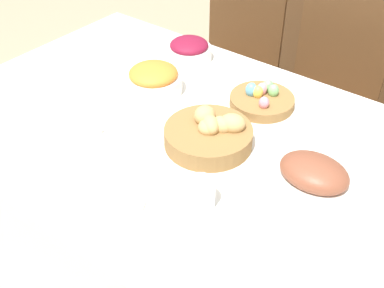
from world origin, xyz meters
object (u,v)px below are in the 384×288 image
object	(u,v)px
egg_basket	(262,99)
dinner_plate	(102,201)
chair_far_left	(232,58)
knife	(141,226)
beet_salad_bowl	(189,50)
chair_far_center	(327,92)
drinking_cup	(200,194)
ham_platter	(314,174)
butter_dish	(79,128)
carrot_bowl	(154,79)
fork	(66,180)
spoon	(150,232)
bread_basket	(210,134)

from	to	relation	value
egg_basket	dinner_plate	distance (m)	0.67
chair_far_left	knife	size ratio (longest dim) A/B	5.30
chair_far_left	beet_salad_bowl	bearing A→B (deg)	-79.80
chair_far_center	drinking_cup	xyz separation A→B (m)	(0.13, -1.15, 0.30)
ham_platter	drinking_cup	world-z (taller)	drinking_cup
chair_far_center	dinner_plate	size ratio (longest dim) A/B	4.04
egg_basket	dinner_plate	size ratio (longest dim) A/B	0.93
chair_far_left	ham_platter	size ratio (longest dim) A/B	3.09
egg_basket	beet_salad_bowl	distance (m)	0.42
egg_basket	drinking_cup	distance (m)	0.53
butter_dish	chair_far_left	bearing A→B (deg)	97.90
chair_far_left	egg_basket	world-z (taller)	chair_far_left
chair_far_left	beet_salad_bowl	distance (m)	0.62
drinking_cup	butter_dish	distance (m)	0.50
chair_far_center	drinking_cup	world-z (taller)	chair_far_center
knife	carrot_bowl	bearing A→B (deg)	128.04
beet_salad_bowl	knife	xyz separation A→B (m)	(0.45, -0.78, -0.04)
beet_salad_bowl	knife	world-z (taller)	beet_salad_bowl
fork	carrot_bowl	bearing A→B (deg)	102.60
chair_far_left	fork	size ratio (longest dim) A/B	5.30
ham_platter	butter_dish	xyz separation A→B (m)	(-0.69, -0.25, -0.01)
dinner_plate	knife	distance (m)	0.14
dinner_plate	fork	distance (m)	0.14
ham_platter	fork	bearing A→B (deg)	-142.52
carrot_bowl	dinner_plate	world-z (taller)	carrot_bowl
knife	spoon	world-z (taller)	same
chair_far_left	drinking_cup	size ratio (longest dim) A/B	11.81
carrot_bowl	drinking_cup	xyz separation A→B (m)	(0.47, -0.36, -0.01)
bread_basket	drinking_cup	xyz separation A→B (m)	(0.13, -0.23, 0.00)
ham_platter	fork	xyz separation A→B (m)	(-0.55, -0.42, -0.02)
carrot_bowl	beet_salad_bowl	bearing A→B (deg)	100.37
chair_far_center	carrot_bowl	size ratio (longest dim) A/B	4.69
ham_platter	dinner_plate	size ratio (longest dim) A/B	1.31
spoon	butter_dish	world-z (taller)	butter_dish
chair_far_center	knife	xyz separation A→B (m)	(0.06, -1.31, 0.27)
beet_salad_bowl	butter_dish	bearing A→B (deg)	-87.63
bread_basket	ham_platter	size ratio (longest dim) A/B	0.88
ham_platter	dinner_plate	distance (m)	0.59
butter_dish	egg_basket	bearing A→B (deg)	52.33
fork	chair_far_center	bearing A→B (deg)	79.66
dinner_plate	carrot_bowl	bearing A→B (deg)	117.03
butter_dish	chair_far_center	bearing A→B (deg)	71.77
chair_far_left	bread_basket	world-z (taller)	chair_far_left
carrot_bowl	drinking_cup	world-z (taller)	carrot_bowl
drinking_cup	butter_dish	xyz separation A→B (m)	(-0.50, 0.02, -0.02)
knife	butter_dish	size ratio (longest dim) A/B	1.44
fork	knife	xyz separation A→B (m)	(0.29, 0.00, 0.00)
fork	spoon	size ratio (longest dim) A/B	1.00
spoon	butter_dish	xyz separation A→B (m)	(-0.46, 0.18, 0.01)
egg_basket	drinking_cup	xyz separation A→B (m)	(0.12, -0.51, 0.02)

